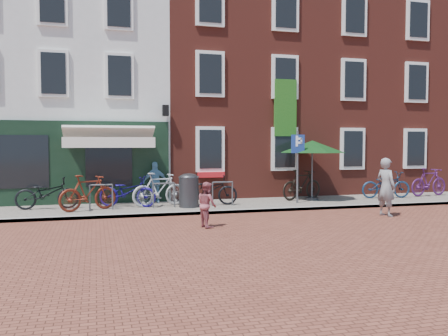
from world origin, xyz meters
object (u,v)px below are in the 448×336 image
object	(u,v)px
cafe_person	(155,182)
bicycle_3	(159,189)
boy	(207,205)
bicycle_0	(47,193)
bicycle_2	(128,192)
bicycle_4	(209,190)
bicycle_7	(429,182)
bicycle_5	(302,185)
litter_bin	(189,189)
bicycle_6	(386,185)
woman	(386,187)
bicycle_1	(88,193)
parking_sign	(298,155)
parasol	(312,144)

from	to	relation	value
cafe_person	bicycle_3	distance (m)	1.01
boy	bicycle_0	bearing A→B (deg)	34.51
bicycle_2	bicycle_4	bearing A→B (deg)	-71.82
bicycle_0	bicycle_7	size ratio (longest dim) A/B	1.03
bicycle_5	bicycle_4	bearing A→B (deg)	79.01
boy	bicycle_2	size ratio (longest dim) A/B	0.62
litter_bin	bicycle_6	size ratio (longest dim) A/B	0.61
litter_bin	boy	world-z (taller)	litter_bin
boy	cafe_person	world-z (taller)	cafe_person
boy	bicycle_3	distance (m)	3.81
bicycle_3	bicycle_7	world-z (taller)	same
woman	bicycle_2	world-z (taller)	woman
bicycle_0	bicycle_6	bearing A→B (deg)	-90.31
boy	cafe_person	bearing A→B (deg)	-3.68
boy	bicycle_3	size ratio (longest dim) A/B	0.64
woman	bicycle_1	distance (m)	9.22
bicycle_5	boy	bearing A→B (deg)	113.12
bicycle_0	bicycle_5	bearing A→B (deg)	-88.44
bicycle_3	bicycle_1	bearing A→B (deg)	88.99
bicycle_3	cafe_person	bearing A→B (deg)	-11.59
bicycle_2	bicycle_3	world-z (taller)	bicycle_3
bicycle_7	cafe_person	bearing A→B (deg)	76.18
bicycle_5	bicycle_7	distance (m)	5.46
bicycle_0	bicycle_4	size ratio (longest dim) A/B	1.00
parking_sign	woman	size ratio (longest dim) A/B	1.44
bicycle_0	bicycle_2	size ratio (longest dim) A/B	1.00
parking_sign	bicycle_4	xyz separation A→B (m)	(-3.16, 0.33, -1.19)
boy	bicycle_7	distance (m)	10.82
bicycle_1	bicycle_2	distance (m)	1.38
boy	cafe_person	distance (m)	4.80
cafe_person	bicycle_3	xyz separation A→B (m)	(0.01, -1.00, -0.16)
bicycle_3	bicycle_4	world-z (taller)	bicycle_3
cafe_person	bicycle_0	xyz separation A→B (m)	(-3.58, -0.74, -0.22)
litter_bin	bicycle_2	distance (m)	2.05
parasol	bicycle_5	world-z (taller)	parasol
bicycle_0	bicycle_6	world-z (taller)	same
litter_bin	bicycle_7	xyz separation A→B (m)	(9.94, 0.64, -0.05)
bicycle_6	boy	bearing A→B (deg)	122.98
boy	bicycle_3	xyz separation A→B (m)	(-0.76, 3.73, 0.07)
woman	boy	size ratio (longest dim) A/B	1.48
litter_bin	cafe_person	world-z (taller)	cafe_person
litter_bin	bicycle_5	world-z (taller)	litter_bin
bicycle_6	cafe_person	bearing A→B (deg)	91.51
parking_sign	bicycle_6	bearing A→B (deg)	6.64
boy	bicycle_2	xyz separation A→B (m)	(-1.81, 3.84, 0.01)
litter_bin	bicycle_1	xyz separation A→B (m)	(-3.22, 0.02, -0.05)
cafe_person	bicycle_3	bearing A→B (deg)	87.37
bicycle_0	bicycle_3	xyz separation A→B (m)	(3.59, -0.26, 0.06)
bicycle_1	bicycle_5	world-z (taller)	same
woman	bicycle_6	world-z (taller)	woman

